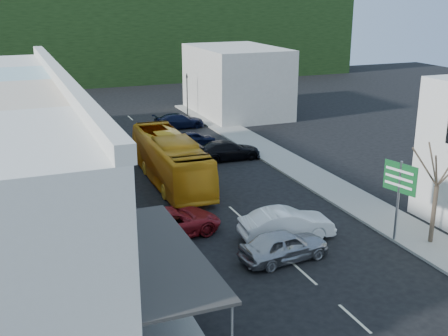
# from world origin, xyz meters

# --- Properties ---
(ground) EXTENTS (120.00, 120.00, 0.00)m
(ground) POSITION_xyz_m (0.00, 0.00, 0.00)
(ground) COLOR black
(ground) RESTS_ON ground
(sidewalk_left) EXTENTS (3.00, 52.00, 0.15)m
(sidewalk_left) POSITION_xyz_m (-7.50, 10.00, 0.07)
(sidewalk_left) COLOR gray
(sidewalk_left) RESTS_ON ground
(sidewalk_right) EXTENTS (3.00, 52.00, 0.15)m
(sidewalk_right) POSITION_xyz_m (7.50, 10.00, 0.07)
(sidewalk_right) COLOR gray
(sidewalk_right) RESTS_ON ground
(shopfront_row) EXTENTS (8.25, 30.00, 8.00)m
(shopfront_row) POSITION_xyz_m (-12.49, 5.00, 4.00)
(shopfront_row) COLOR silver
(shopfront_row) RESTS_ON ground
(distant_block_left) EXTENTS (8.00, 10.00, 6.00)m
(distant_block_left) POSITION_xyz_m (-12.00, 27.00, 3.00)
(distant_block_left) COLOR #B7B2A8
(distant_block_left) RESTS_ON ground
(distant_block_right) EXTENTS (8.00, 12.00, 7.00)m
(distant_block_right) POSITION_xyz_m (11.00, 30.00, 3.50)
(distant_block_right) COLOR #B7B2A8
(distant_block_right) RESTS_ON ground
(hillside) EXTENTS (80.00, 26.00, 14.00)m
(hillside) POSITION_xyz_m (-1.45, 65.09, 6.73)
(hillside) COLOR black
(hillside) RESTS_ON ground
(bus) EXTENTS (2.74, 11.65, 3.10)m
(bus) POSITION_xyz_m (-1.97, 10.82, 1.55)
(bus) COLOR orange
(bus) RESTS_ON ground
(car_silver) EXTENTS (4.56, 2.22, 1.40)m
(car_silver) POSITION_xyz_m (-0.24, -2.38, 0.70)
(car_silver) COLOR #A6A6AB
(car_silver) RESTS_ON ground
(car_white) EXTENTS (4.55, 2.20, 1.40)m
(car_white) POSITION_xyz_m (1.03, -0.26, 0.70)
(car_white) COLOR white
(car_white) RESTS_ON ground
(car_red) EXTENTS (4.79, 2.42, 1.40)m
(car_red) POSITION_xyz_m (-4.42, 2.42, 0.70)
(car_red) COLOR maroon
(car_red) RESTS_ON ground
(car_black_near) EXTENTS (4.53, 1.90, 1.40)m
(car_black_near) POSITION_xyz_m (3.73, 14.44, 0.70)
(car_black_near) COLOR black
(car_black_near) RESTS_ON ground
(car_navy_mid) EXTENTS (4.44, 1.90, 1.40)m
(car_navy_mid) POSITION_xyz_m (2.51, 19.19, 0.70)
(car_navy_mid) COLOR black
(car_navy_mid) RESTS_ON ground
(car_navy_far) EXTENTS (4.57, 2.03, 1.40)m
(car_navy_far) POSITION_xyz_m (3.34, 25.85, 0.70)
(car_navy_far) COLOR black
(car_navy_far) RESTS_ON ground
(pedestrian_left) EXTENTS (0.55, 0.69, 1.70)m
(pedestrian_left) POSITION_xyz_m (-6.96, 0.70, 1.00)
(pedestrian_left) COLOR black
(pedestrian_left) RESTS_ON sidewalk_left
(direction_sign) EXTENTS (1.16, 2.07, 4.38)m
(direction_sign) POSITION_xyz_m (6.07, -2.66, 2.19)
(direction_sign) COLOR #125223
(direction_sign) RESTS_ON ground
(street_tree) EXTENTS (2.88, 2.88, 6.32)m
(street_tree) POSITION_xyz_m (7.61, -3.59, 3.16)
(street_tree) COLOR #3D2F24
(street_tree) RESTS_ON ground
(traffic_signal) EXTENTS (0.53, 0.93, 4.42)m
(traffic_signal) POSITION_xyz_m (5.80, 30.76, 2.21)
(traffic_signal) COLOR black
(traffic_signal) RESTS_ON ground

